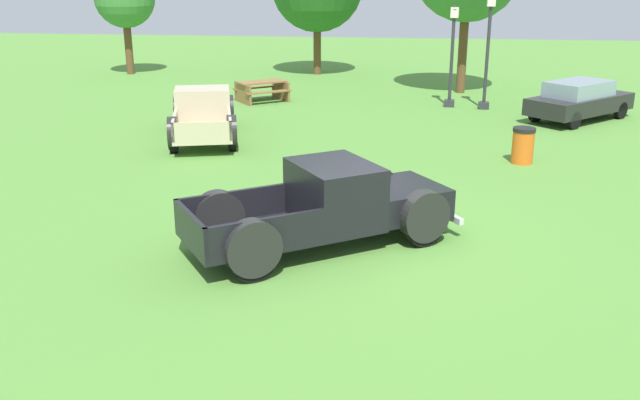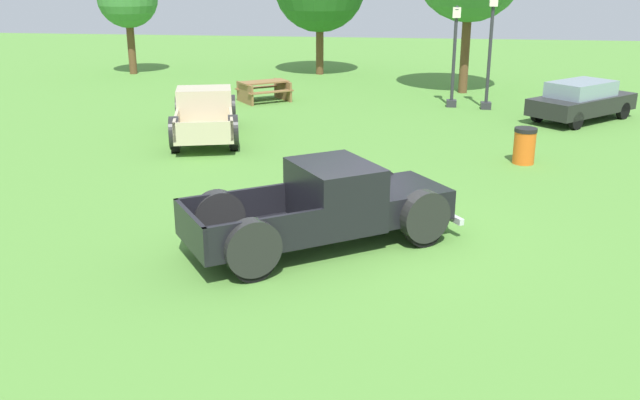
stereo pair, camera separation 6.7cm
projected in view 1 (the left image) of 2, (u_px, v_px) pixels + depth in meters
ground_plane at (362, 240)px, 13.31m from camera, size 80.00×80.00×0.00m
pickup_truck_foreground at (338, 205)px, 12.97m from camera, size 5.19×4.32×1.55m
pickup_truck_behind_left at (203, 113)px, 21.30m from camera, size 2.97×5.11×1.48m
sedan_distant_a at (579, 100)px, 23.47m from camera, size 3.98×3.96×1.33m
lamp_post_near at (452, 54)px, 25.42m from camera, size 0.36×0.36×3.63m
lamp_post_far at (488, 50)px, 24.93m from camera, size 0.36×0.36×4.05m
picnic_table at (262, 89)px, 26.85m from camera, size 2.33×2.27×0.78m
trash_can at (523, 145)px, 18.40m from camera, size 0.59×0.59×0.95m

